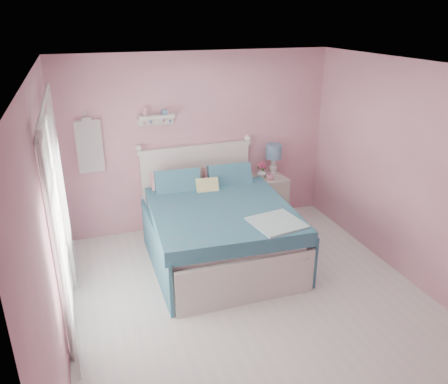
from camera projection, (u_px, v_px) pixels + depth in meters
floor at (255, 304)px, 4.96m from camera, size 4.50×4.50×0.00m
room_shell at (259, 174)px, 4.36m from camera, size 4.50×4.50×4.50m
bed at (218, 229)px, 5.79m from camera, size 1.83×2.24×1.28m
nightstand at (268, 199)px, 6.87m from camera, size 0.50×0.49×0.72m
table_lamp at (274, 154)px, 6.71m from camera, size 0.24×0.24×0.49m
vase at (262, 173)px, 6.69m from camera, size 0.16×0.16×0.16m
teacup at (270, 177)px, 6.62m from camera, size 0.14×0.14×0.09m
roses at (262, 165)px, 6.65m from camera, size 0.14×0.11×0.12m
wall_shelf at (156, 117)px, 6.04m from camera, size 0.50×0.15×0.25m
hanging_dress at (90, 147)px, 5.88m from camera, size 0.34×0.03×0.72m
french_door at (58, 231)px, 4.32m from camera, size 0.04×1.32×2.16m
curtain_near at (62, 257)px, 3.64m from camera, size 0.04×0.40×2.32m
curtain_far at (63, 193)px, 4.95m from camera, size 0.04×0.40×2.32m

